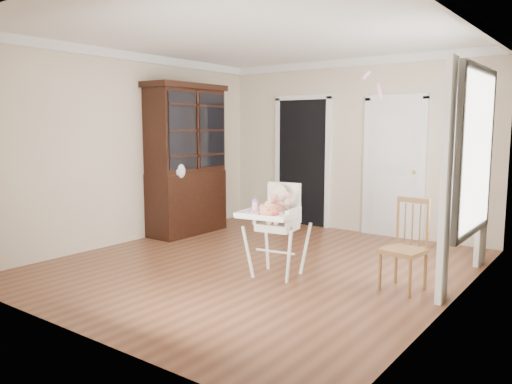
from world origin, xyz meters
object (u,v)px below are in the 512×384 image
Objects in this scene: dining_chair at (405,248)px; cake at (269,210)px; high_chair at (277,218)px; sippy_cup at (255,205)px; china_cabinet at (186,160)px.

cake is at bearing -145.38° from dining_chair.
high_chair is 4.38× the size of cake.
sippy_cup is 0.08× the size of china_cabinet.
sippy_cup is at bearing -143.98° from high_chair.
dining_chair is at bearing 7.80° from high_chair.
sippy_cup is 0.19× the size of dining_chair.
high_chair is at bearing 104.04° from cake.
china_cabinet is 2.45× the size of dining_chair.
china_cabinet is at bearing 151.18° from sippy_cup.
sippy_cup is 2.58m from china_cabinet.
sippy_cup reaches higher than cake.
cake is 0.26× the size of dining_chair.
sippy_cup is at bearing -28.82° from china_cabinet.
cake is at bearing -84.08° from high_chair.
dining_chair is at bearing 26.80° from cake.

